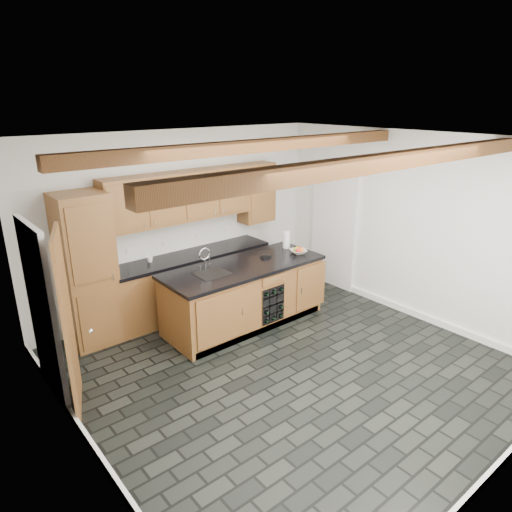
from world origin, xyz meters
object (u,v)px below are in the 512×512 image
(fruit_bowl, at_px, (298,252))
(island, at_px, (245,294))
(paper_towel, at_px, (286,240))
(kitchen_scale, at_px, (266,256))

(fruit_bowl, bearing_deg, island, 172.81)
(fruit_bowl, height_order, paper_towel, paper_towel)
(kitchen_scale, distance_m, fruit_bowl, 0.54)
(paper_towel, bearing_deg, kitchen_scale, -165.77)
(island, xyz_separation_m, kitchen_scale, (0.46, 0.06, 0.49))
(kitchen_scale, distance_m, paper_towel, 0.59)
(paper_towel, bearing_deg, island, -168.62)
(paper_towel, bearing_deg, fruit_bowl, -98.69)
(island, height_order, fruit_bowl, fruit_bowl)
(island, distance_m, paper_towel, 1.20)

